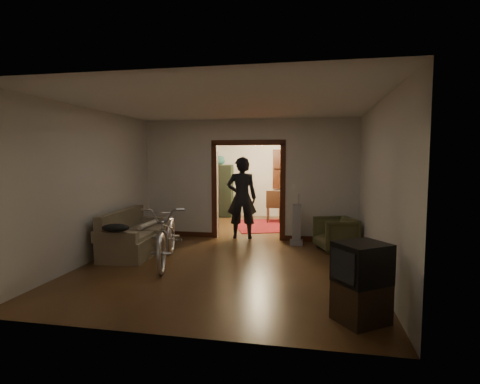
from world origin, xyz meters
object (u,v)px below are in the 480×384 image
(desk, at_px, (297,207))
(locker, at_px, (220,191))
(bicycle, at_px, (168,234))
(armchair, at_px, (336,234))
(sofa, at_px, (137,232))
(person, at_px, (242,198))

(desk, bearing_deg, locker, 177.15)
(bicycle, relative_size, armchair, 2.72)
(bicycle, relative_size, locker, 1.22)
(sofa, xyz_separation_m, bicycle, (0.88, -0.58, 0.11))
(locker, bearing_deg, sofa, -106.02)
(sofa, bearing_deg, desk, 55.73)
(sofa, bearing_deg, locker, 81.11)
(bicycle, xyz_separation_m, person, (0.92, 2.36, 0.43))
(bicycle, bearing_deg, sofa, 132.04)
(person, bearing_deg, desk, -119.37)
(person, relative_size, desk, 1.91)
(sofa, distance_m, desk, 5.73)
(armchair, height_order, desk, desk)
(armchair, bearing_deg, desk, 173.87)
(locker, height_order, desk, locker)
(person, distance_m, locker, 3.37)
(person, bearing_deg, sofa, 36.02)
(person, height_order, locker, person)
(bicycle, height_order, person, person)
(sofa, relative_size, armchair, 2.46)
(bicycle, xyz_separation_m, locker, (-0.37, 5.47, 0.31))
(sofa, height_order, desk, sofa)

